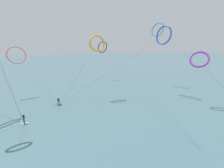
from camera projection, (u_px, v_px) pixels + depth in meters
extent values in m
cube|color=#476B75|center=(70.00, 65.00, 107.39)|extent=(400.00, 200.00, 0.08)
ellipsoid|color=navy|center=(59.00, 105.00, 38.69)|extent=(1.40, 0.40, 0.06)
cylinder|color=black|center=(58.00, 103.00, 38.48)|extent=(0.12, 0.12, 0.80)
cylinder|color=black|center=(59.00, 103.00, 38.70)|extent=(0.12, 0.12, 0.80)
cube|color=black|center=(58.00, 100.00, 38.43)|extent=(0.38, 0.35, 0.62)
sphere|color=tan|center=(58.00, 98.00, 38.34)|extent=(0.22, 0.22, 0.22)
cylinder|color=black|center=(58.00, 100.00, 38.36)|extent=(0.37, 0.46, 0.39)
cylinder|color=black|center=(59.00, 99.00, 38.70)|extent=(0.37, 0.46, 0.39)
ellipsoid|color=silver|center=(24.00, 123.00, 29.93)|extent=(1.40, 0.40, 0.06)
cylinder|color=#1E2823|center=(24.00, 120.00, 29.97)|extent=(0.12, 0.12, 0.80)
cylinder|color=#1E2823|center=(24.00, 121.00, 29.70)|extent=(0.12, 0.12, 0.80)
cube|color=#1E2823|center=(24.00, 117.00, 29.67)|extent=(0.23, 0.34, 0.62)
sphere|color=tan|center=(23.00, 114.00, 29.58)|extent=(0.22, 0.22, 0.22)
cylinder|color=#1E2823|center=(24.00, 116.00, 29.98)|extent=(0.51, 0.13, 0.39)
cylinder|color=#1E2823|center=(23.00, 117.00, 29.56)|extent=(0.51, 0.13, 0.39)
torus|color=orange|center=(97.00, 43.00, 42.92)|extent=(4.13, 1.80, 4.00)
cylinder|color=#3F3F3F|center=(79.00, 73.00, 40.84)|extent=(9.82, 4.67, 12.91)
torus|color=black|center=(102.00, 47.00, 65.05)|extent=(3.60, 4.50, 4.30)
cylinder|color=#3F3F3F|center=(128.00, 74.00, 43.61)|extent=(0.12, 49.12, 11.55)
cylinder|color=#3F3F3F|center=(2.00, 67.00, 27.87)|extent=(4.61, 1.65, 19.09)
torus|color=#2647B7|center=(164.00, 35.00, 45.95)|extent=(2.52, 5.14, 4.97)
cylinder|color=#3F3F3F|center=(116.00, 68.00, 42.35)|extent=(27.05, 2.98, 14.96)
torus|color=purple|center=(199.00, 59.00, 37.37)|extent=(4.53, 4.67, 3.47)
torus|color=teal|center=(158.00, 30.00, 56.22)|extent=(3.01, 4.72, 4.43)
cylinder|color=#3F3F3F|center=(196.00, 64.00, 41.29)|extent=(0.62, 36.21, 17.08)
torus|color=#EA7260|center=(16.00, 55.00, 44.29)|extent=(4.91, 3.47, 4.34)
cylinder|color=#3F3F3F|center=(36.00, 79.00, 41.52)|extent=(9.23, 11.44, 10.13)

